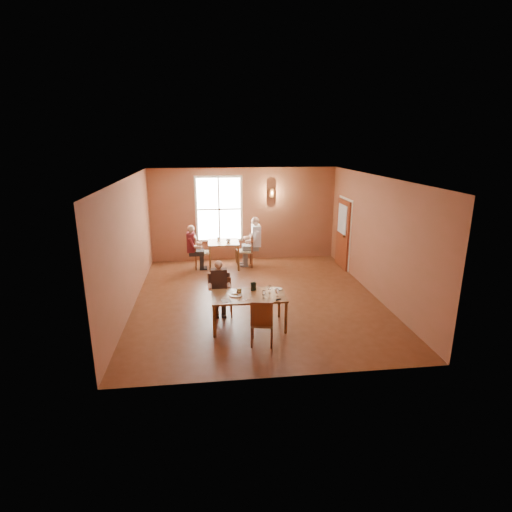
{
  "coord_description": "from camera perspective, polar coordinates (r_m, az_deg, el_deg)",
  "views": [
    {
      "loc": [
        -1.15,
        -9.28,
        3.83
      ],
      "look_at": [
        0.0,
        0.2,
        1.05
      ],
      "focal_mm": 28.0,
      "sensor_mm": 36.0,
      "label": 1
    }
  ],
  "objects": [
    {
      "name": "ground",
      "position": [
        10.1,
        0.14,
        -6.04
      ],
      "size": [
        6.0,
        7.0,
        0.01
      ],
      "primitive_type": "cube",
      "color": "brown",
      "rests_on": "ground"
    },
    {
      "name": "wall_front",
      "position": [
        6.34,
        4.06,
        -5.4
      ],
      "size": [
        6.0,
        0.04,
        3.0
      ],
      "primitive_type": "cube",
      "color": "brown",
      "rests_on": "ground"
    },
    {
      "name": "wall_back",
      "position": [
        13.04,
        -1.76,
        5.94
      ],
      "size": [
        6.0,
        0.04,
        3.0
      ],
      "primitive_type": "cube",
      "color": "brown",
      "rests_on": "ground"
    },
    {
      "name": "napkin",
      "position": [
        8.09,
        -4.29,
        -6.4
      ],
      "size": [
        0.21,
        0.21,
        0.01
      ],
      "primitive_type": "cube",
      "rotation": [
        0.0,
        0.0,
        0.31
      ],
      "color": "white",
      "rests_on": "main_table"
    },
    {
      "name": "cup_b",
      "position": [
        12.44,
        -5.37,
        2.44
      ],
      "size": [
        0.12,
        0.12,
        0.1
      ],
      "primitive_type": "imported",
      "rotation": [
        0.0,
        0.0,
        0.12
      ],
      "color": "white",
      "rests_on": "second_table"
    },
    {
      "name": "door",
      "position": [
        12.59,
        12.24,
        3.11
      ],
      "size": [
        0.12,
        1.04,
        2.1
      ],
      "primitive_type": "cube",
      "color": "maroon",
      "rests_on": "ground"
    },
    {
      "name": "plate_food",
      "position": [
        8.34,
        -2.94,
        -5.54
      ],
      "size": [
        0.34,
        0.34,
        0.03
      ],
      "primitive_type": "cylinder",
      "rotation": [
        0.0,
        0.0,
        -0.31
      ],
      "color": "silver",
      "rests_on": "main_table"
    },
    {
      "name": "chair_empty",
      "position": [
        7.79,
        0.87,
        -9.3
      ],
      "size": [
        0.49,
        0.49,
        0.95
      ],
      "primitive_type": null,
      "rotation": [
        0.0,
        0.0,
        -0.18
      ],
      "color": "brown",
      "rests_on": "ground"
    },
    {
      "name": "second_table",
      "position": [
        12.42,
        -4.64,
        0.22
      ],
      "size": [
        0.94,
        0.94,
        0.83
      ],
      "primitive_type": null,
      "color": "brown",
      "rests_on": "ground"
    },
    {
      "name": "menu_stand",
      "position": [
        8.57,
        -0.36,
        -4.37
      ],
      "size": [
        0.12,
        0.1,
        0.19
      ],
      "primitive_type": "cube",
      "rotation": [
        0.0,
        0.0,
        0.42
      ],
      "color": "black",
      "rests_on": "main_table"
    },
    {
      "name": "chair_diner_maroon",
      "position": [
        12.39,
        -7.65,
        0.59
      ],
      "size": [
        0.46,
        0.46,
        1.04
      ],
      "primitive_type": null,
      "rotation": [
        0.0,
        0.0,
        -1.57
      ],
      "color": "#452314",
      "rests_on": "ground"
    },
    {
      "name": "knife",
      "position": [
        8.14,
        -1.31,
        -6.22
      ],
      "size": [
        0.2,
        0.04,
        0.0
      ],
      "primitive_type": "cube",
      "rotation": [
        0.0,
        0.0,
        -0.15
      ],
      "color": "silver",
      "rests_on": "main_table"
    },
    {
      "name": "wall_left",
      "position": [
        9.74,
        -17.66,
        1.62
      ],
      "size": [
        0.04,
        7.0,
        3.0
      ],
      "primitive_type": "cube",
      "color": "brown",
      "rests_on": "ground"
    },
    {
      "name": "goblet_c",
      "position": [
        8.17,
        1.14,
        -5.46
      ],
      "size": [
        0.09,
        0.09,
        0.18
      ],
      "primitive_type": null,
      "rotation": [
        0.0,
        0.0,
        0.23
      ],
      "color": "white",
      "rests_on": "main_table"
    },
    {
      "name": "main_table",
      "position": [
        8.5,
        -1.08,
        -7.87
      ],
      "size": [
        1.54,
        0.86,
        0.72
      ],
      "primitive_type": null,
      "color": "brown",
      "rests_on": "ground"
    },
    {
      "name": "ceiling",
      "position": [
        9.38,
        0.15,
        11.16
      ],
      "size": [
        6.0,
        7.0,
        0.04
      ],
      "primitive_type": "cube",
      "color": "white",
      "rests_on": "wall_back"
    },
    {
      "name": "diner_main",
      "position": [
        8.95,
        -4.7,
        -5.01
      ],
      "size": [
        0.48,
        0.48,
        1.19
      ],
      "primitive_type": null,
      "rotation": [
        0.0,
        0.0,
        3.14
      ],
      "color": "black",
      "rests_on": "ground"
    },
    {
      "name": "sunglasses",
      "position": [
        8.14,
        3.23,
        -6.21
      ],
      "size": [
        0.12,
        0.09,
        0.02
      ],
      "primitive_type": "cube",
      "rotation": [
        0.0,
        0.0,
        0.52
      ],
      "color": "black",
      "rests_on": "main_table"
    },
    {
      "name": "chair_diner_white",
      "position": [
        12.43,
        -1.65,
        0.8
      ],
      "size": [
        0.46,
        0.46,
        1.04
      ],
      "primitive_type": null,
      "rotation": [
        0.0,
        0.0,
        1.57
      ],
      "color": "brown",
      "rests_on": "ground"
    },
    {
      "name": "cup_a",
      "position": [
        12.22,
        -3.97,
        2.21
      ],
      "size": [
        0.14,
        0.14,
        0.1
      ],
      "primitive_type": "imported",
      "rotation": [
        0.0,
        0.0,
        -0.11
      ],
      "color": "silver",
      "rests_on": "second_table"
    },
    {
      "name": "diner_maroon",
      "position": [
        12.35,
        -7.82,
        1.26
      ],
      "size": [
        0.54,
        0.54,
        1.34
      ],
      "primitive_type": null,
      "rotation": [
        0.0,
        0.0,
        -1.57
      ],
      "color": "#56171E",
      "rests_on": "ground"
    },
    {
      "name": "goblet_a",
      "position": [
        8.44,
        1.97,
        -4.73
      ],
      "size": [
        0.1,
        0.1,
        0.18
      ],
      "primitive_type": null,
      "rotation": [
        0.0,
        0.0,
        -0.4
      ],
      "color": "white",
      "rests_on": "main_table"
    },
    {
      "name": "wall_right",
      "position": [
        10.43,
        16.75,
        2.63
      ],
      "size": [
        0.04,
        7.0,
        3.0
      ],
      "primitive_type": "cube",
      "color": "brown",
      "rests_on": "ground"
    },
    {
      "name": "goblet_b",
      "position": [
        8.27,
        3.04,
        -5.21
      ],
      "size": [
        0.08,
        0.08,
        0.18
      ],
      "primitive_type": null,
      "rotation": [
        0.0,
        0.0,
        0.19
      ],
      "color": "white",
      "rests_on": "main_table"
    },
    {
      "name": "chair_diner_main",
      "position": [
        9.04,
        -4.68,
        -5.97
      ],
      "size": [
        0.37,
        0.37,
        0.85
      ],
      "primitive_type": null,
      "rotation": [
        0.0,
        0.0,
        3.14
      ],
      "color": "brown",
      "rests_on": "ground"
    },
    {
      "name": "sandwich",
      "position": [
        8.42,
        -2.44,
        -5.07
      ],
      "size": [
        0.1,
        0.1,
        0.1
      ],
      "primitive_type": "cube",
      "rotation": [
        0.0,
        0.0,
        0.32
      ],
      "color": "tan",
      "rests_on": "main_table"
    },
    {
      "name": "side_plate",
      "position": [
        8.69,
        3.22,
        -4.73
      ],
      "size": [
        0.22,
        0.22,
        0.01
      ],
      "primitive_type": "cylinder",
      "rotation": [
        0.0,
        0.0,
        -0.26
      ],
      "color": "white",
      "rests_on": "main_table"
    },
    {
      "name": "diner_white",
      "position": [
        12.38,
        -1.52,
        1.82
      ],
      "size": [
        0.6,
        0.6,
        1.5
      ],
      "primitive_type": null,
      "rotation": [
        0.0,
        0.0,
        1.57
      ],
      "color": "white",
      "rests_on": "ground"
    },
    {
      "name": "window",
      "position": [
        12.91,
        -5.31,
        6.67
      ],
      "size": [
        1.36,
        0.1,
        1.96
      ],
      "primitive_type": "cube",
      "color": "white",
      "rests_on": "wall_back"
    },
    {
      "name": "wall_sconce",
      "position": [
        12.94,
        2.27,
        9.0
      ],
      "size": [
        0.16,
        0.16,
        0.28
      ],
      "primitive_type": "cylinder",
      "color": "brown",
      "rests_on": "wall_back"
    }
  ]
}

